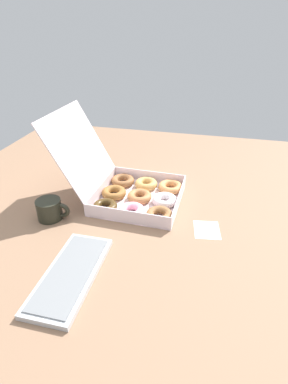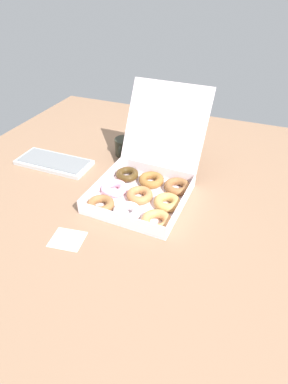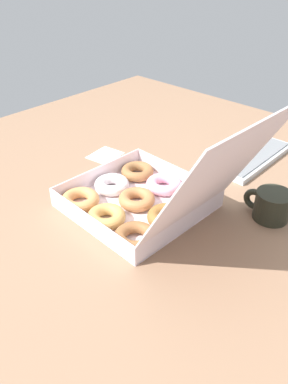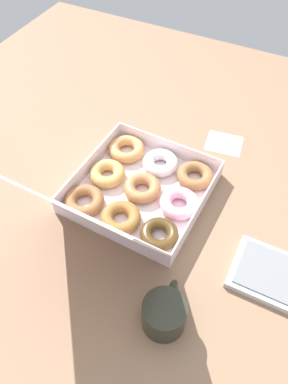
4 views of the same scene
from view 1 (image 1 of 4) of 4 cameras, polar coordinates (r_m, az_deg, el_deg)
name	(u,v)px [view 1 (image 1 of 4)]	position (r cm, az deg, el deg)	size (l,w,h in cm)	color
ground_plane	(133,203)	(127.63, -2.10, -2.20)	(180.00, 180.00, 2.00)	#906C51
donut_box	(133,191)	(126.74, -2.02, 0.15)	(38.17, 52.43, 36.13)	white
keyboard	(71,274)	(95.76, -13.77, -14.94)	(34.66, 14.81, 2.20)	silver
coffee_mug	(50,209)	(120.19, -17.43, -3.15)	(9.48, 12.96, 8.00)	#27291E
paper_napkin	(207,230)	(113.32, 11.89, -7.06)	(10.88, 9.24, 0.15)	white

